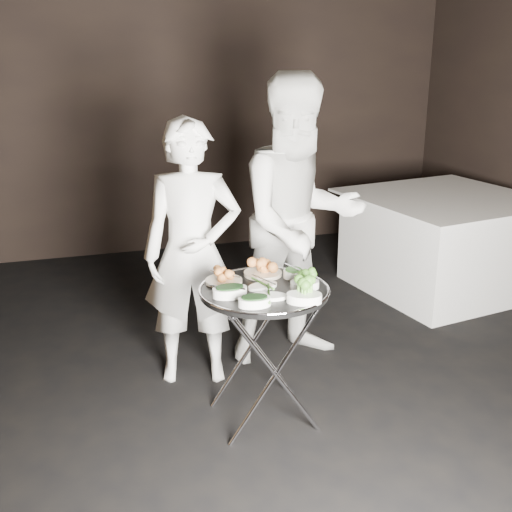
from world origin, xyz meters
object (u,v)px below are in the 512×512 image
object	(u,v)px
waiter_right	(300,222)
tray_stand	(264,349)
serving_tray	(264,291)
dining_table	(443,243)
waiter_left	(192,254)

from	to	relation	value
waiter_right	tray_stand	bearing A→B (deg)	-128.06
tray_stand	serving_tray	distance (m)	0.35
serving_tray	waiter_right	size ratio (longest dim) A/B	0.37
waiter_right	dining_table	bearing A→B (deg)	22.46
waiter_right	dining_table	size ratio (longest dim) A/B	1.31
waiter_left	serving_tray	bearing A→B (deg)	-54.58
tray_stand	waiter_right	world-z (taller)	waiter_right
waiter_right	dining_table	world-z (taller)	waiter_right
waiter_left	waiter_right	bearing A→B (deg)	18.49
serving_tray	waiter_left	xyz separation A→B (m)	(-0.27, 0.63, 0.04)
tray_stand	waiter_right	xyz separation A→B (m)	(0.48, 0.71, 0.52)
waiter_left	tray_stand	bearing A→B (deg)	-54.58
serving_tray	waiter_left	bearing A→B (deg)	113.27
tray_stand	dining_table	world-z (taller)	dining_table
waiter_left	waiter_right	world-z (taller)	waiter_right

